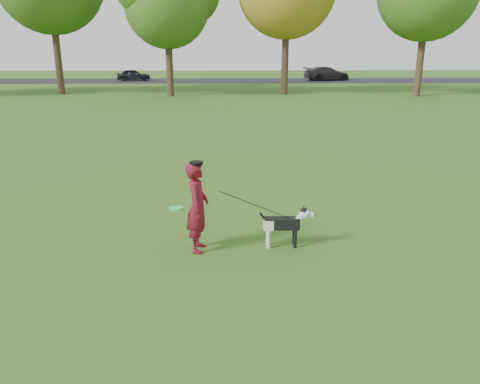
{
  "coord_description": "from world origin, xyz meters",
  "views": [
    {
      "loc": [
        0.02,
        -7.53,
        3.34
      ],
      "look_at": [
        0.2,
        0.06,
        0.95
      ],
      "focal_mm": 35.0,
      "sensor_mm": 36.0,
      "label": 1
    }
  ],
  "objects_px": {
    "car_left": "(134,75)",
    "car_right": "(327,74)",
    "man": "(197,207)",
    "dog": "(286,222)"
  },
  "relations": [
    {
      "from": "dog",
      "to": "car_left",
      "type": "height_order",
      "value": "car_left"
    },
    {
      "from": "man",
      "to": "car_left",
      "type": "bearing_deg",
      "value": 15.17
    },
    {
      "from": "man",
      "to": "car_left",
      "type": "relative_size",
      "value": 0.47
    },
    {
      "from": "man",
      "to": "dog",
      "type": "height_order",
      "value": "man"
    },
    {
      "from": "car_left",
      "to": "car_right",
      "type": "height_order",
      "value": "car_right"
    },
    {
      "from": "dog",
      "to": "car_right",
      "type": "height_order",
      "value": "car_right"
    },
    {
      "from": "dog",
      "to": "car_left",
      "type": "distance_m",
      "value": 41.39
    },
    {
      "from": "car_right",
      "to": "man",
      "type": "bearing_deg",
      "value": 152.9
    },
    {
      "from": "car_left",
      "to": "car_right",
      "type": "bearing_deg",
      "value": -102.69
    },
    {
      "from": "dog",
      "to": "car_left",
      "type": "xyz_separation_m",
      "value": [
        -10.32,
        40.08,
        0.13
      ]
    }
  ]
}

